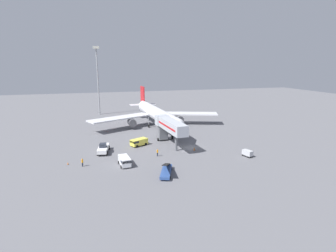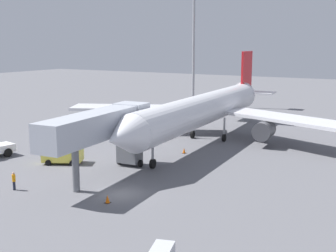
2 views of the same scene
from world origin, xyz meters
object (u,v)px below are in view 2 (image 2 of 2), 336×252
(airplane_at_gate, at_px, (207,109))
(safety_cone_charlie, at_px, (108,199))
(ground_crew_worker_midground, at_px, (14,180))
(apron_light_mast, at_px, (194,18))
(jet_bridge, at_px, (104,127))
(safety_cone_bravo, at_px, (184,151))
(service_van_mid_center, at_px, (61,154))

(airplane_at_gate, bearing_deg, safety_cone_charlie, -83.50)
(ground_crew_worker_midground, relative_size, apron_light_mast, 0.06)
(airplane_at_gate, distance_m, apron_light_mast, 38.51)
(apron_light_mast, bearing_deg, jet_bridge, -73.10)
(airplane_at_gate, distance_m, safety_cone_charlie, 28.24)
(airplane_at_gate, xyz_separation_m, jet_bridge, (-1.75, -21.71, 0.71))
(jet_bridge, relative_size, safety_cone_bravo, 23.99)
(safety_cone_bravo, height_order, safety_cone_charlie, safety_cone_charlie)
(safety_cone_bravo, xyz_separation_m, safety_cone_charlie, (2.49, -19.39, 0.02))
(safety_cone_charlie, relative_size, apron_light_mast, 0.03)
(ground_crew_worker_midground, relative_size, safety_cone_bravo, 2.61)
(airplane_at_gate, xyz_separation_m, ground_crew_worker_midground, (-6.89, -29.42, -3.76))
(service_van_mid_center, distance_m, safety_cone_bravo, 15.52)
(ground_crew_worker_midground, bearing_deg, safety_cone_charlie, 9.58)
(service_van_mid_center, bearing_deg, airplane_at_gate, 63.94)
(jet_bridge, xyz_separation_m, service_van_mid_center, (-7.96, 1.86, -4.35))
(service_van_mid_center, xyz_separation_m, safety_cone_bravo, (10.37, 11.52, -0.73))
(jet_bridge, xyz_separation_m, apron_light_mast, (-15.97, 52.56, 14.04))
(airplane_at_gate, height_order, safety_cone_bravo, airplane_at_gate)
(service_van_mid_center, bearing_deg, jet_bridge, -13.14)
(ground_crew_worker_midground, height_order, apron_light_mast, apron_light_mast)
(ground_crew_worker_midground, xyz_separation_m, safety_cone_charlie, (10.05, 1.70, -0.60))
(apron_light_mast, bearing_deg, airplane_at_gate, -60.13)
(airplane_at_gate, bearing_deg, apron_light_mast, 119.87)
(service_van_mid_center, distance_m, ground_crew_worker_midground, 9.97)
(safety_cone_bravo, relative_size, safety_cone_charlie, 0.95)
(airplane_at_gate, bearing_deg, service_van_mid_center, -116.06)
(jet_bridge, height_order, safety_cone_charlie, jet_bridge)
(service_van_mid_center, relative_size, safety_cone_charlie, 6.93)
(jet_bridge, xyz_separation_m, safety_cone_bravo, (2.41, 13.38, -5.08))
(safety_cone_bravo, bearing_deg, jet_bridge, -100.23)
(safety_cone_bravo, bearing_deg, apron_light_mast, 115.13)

